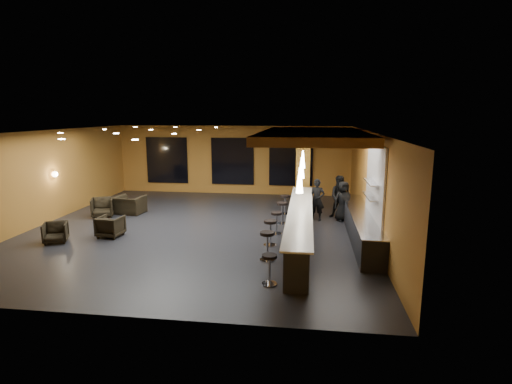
# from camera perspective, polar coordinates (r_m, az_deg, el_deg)

# --- Properties ---
(floor) EXTENTS (12.00, 13.00, 0.10)m
(floor) POSITION_cam_1_polar(r_m,az_deg,el_deg) (14.80, -7.99, -5.31)
(floor) COLOR black
(floor) RESTS_ON ground
(ceiling) EXTENTS (12.00, 13.00, 0.10)m
(ceiling) POSITION_cam_1_polar(r_m,az_deg,el_deg) (14.21, -8.38, 8.75)
(ceiling) COLOR black
(wall_back) EXTENTS (12.00, 0.10, 3.50)m
(wall_back) POSITION_cam_1_polar(r_m,az_deg,el_deg) (20.72, -3.32, 4.59)
(wall_back) COLOR #A46A24
(wall_back) RESTS_ON floor
(wall_front) EXTENTS (12.00, 0.10, 3.50)m
(wall_front) POSITION_cam_1_polar(r_m,az_deg,el_deg) (8.44, -20.21, -5.90)
(wall_front) COLOR #A46A24
(wall_front) RESTS_ON floor
(wall_left) EXTENTS (0.10, 13.00, 3.50)m
(wall_left) POSITION_cam_1_polar(r_m,az_deg,el_deg) (17.05, -28.18, 1.84)
(wall_left) COLOR #A46A24
(wall_left) RESTS_ON floor
(wall_right) EXTENTS (0.10, 13.00, 3.50)m
(wall_right) POSITION_cam_1_polar(r_m,az_deg,el_deg) (14.04, 16.34, 0.99)
(wall_right) COLOR #A46A24
(wall_right) RESTS_ON floor
(wood_soffit) EXTENTS (3.60, 8.00, 0.28)m
(wood_soffit) POSITION_cam_1_polar(r_m,az_deg,el_deg) (14.69, 8.10, 8.09)
(wood_soffit) COLOR #905C2A
(wood_soffit) RESTS_ON ceiling
(window_left) EXTENTS (2.20, 0.06, 2.40)m
(window_left) POSITION_cam_1_polar(r_m,az_deg,el_deg) (21.55, -12.59, 4.46)
(window_left) COLOR black
(window_left) RESTS_ON wall_back
(window_center) EXTENTS (2.20, 0.06, 2.40)m
(window_center) POSITION_cam_1_polar(r_m,az_deg,el_deg) (20.62, -3.38, 4.42)
(window_center) COLOR black
(window_center) RESTS_ON wall_back
(window_right) EXTENTS (2.20, 0.06, 2.40)m
(window_right) POSITION_cam_1_polar(r_m,az_deg,el_deg) (20.27, 5.01, 4.28)
(window_right) COLOR black
(window_right) RESTS_ON wall_back
(tile_backsplash) EXTENTS (0.06, 3.20, 2.40)m
(tile_backsplash) POSITION_cam_1_polar(r_m,az_deg,el_deg) (13.01, 16.67, 1.31)
(tile_backsplash) COLOR white
(tile_backsplash) RESTS_ON wall_right
(bar_counter) EXTENTS (0.60, 8.00, 1.00)m
(bar_counter) POSITION_cam_1_polar(r_m,az_deg,el_deg) (13.18, 6.30, -4.86)
(bar_counter) COLOR black
(bar_counter) RESTS_ON floor
(bar_top) EXTENTS (0.78, 8.10, 0.05)m
(bar_top) POSITION_cam_1_polar(r_m,az_deg,el_deg) (13.04, 6.35, -2.64)
(bar_top) COLOR white
(bar_top) RESTS_ON bar_counter
(prep_counter) EXTENTS (0.70, 6.00, 0.86)m
(prep_counter) POSITION_cam_1_polar(r_m,az_deg,el_deg) (13.79, 14.70, -4.73)
(prep_counter) COLOR black
(prep_counter) RESTS_ON floor
(prep_top) EXTENTS (0.72, 6.00, 0.03)m
(prep_top) POSITION_cam_1_polar(r_m,az_deg,el_deg) (13.68, 14.80, -2.90)
(prep_top) COLOR silver
(prep_top) RESTS_ON prep_counter
(wall_shelf_lower) EXTENTS (0.30, 1.50, 0.03)m
(wall_shelf_lower) POSITION_cam_1_polar(r_m,az_deg,el_deg) (12.87, 16.09, -0.58)
(wall_shelf_lower) COLOR silver
(wall_shelf_lower) RESTS_ON wall_right
(wall_shelf_upper) EXTENTS (0.30, 1.50, 0.03)m
(wall_shelf_upper) POSITION_cam_1_polar(r_m,az_deg,el_deg) (12.79, 16.20, 1.40)
(wall_shelf_upper) COLOR silver
(wall_shelf_upper) RESTS_ON wall_right
(column) EXTENTS (0.60, 0.60, 3.50)m
(column) POSITION_cam_1_polar(r_m,az_deg,el_deg) (17.43, 6.73, 3.28)
(column) COLOR olive
(column) RESTS_ON floor
(wall_sconce) EXTENTS (0.22, 0.22, 0.22)m
(wall_sconce) POSITION_cam_1_polar(r_m,az_deg,el_deg) (17.35, -26.79, 2.28)
(wall_sconce) COLOR #FFE5B2
(wall_sconce) RESTS_ON wall_left
(pendant_0) EXTENTS (0.20, 0.20, 0.70)m
(pendant_0) POSITION_cam_1_polar(r_m,az_deg,el_deg) (10.81, 6.27, 1.66)
(pendant_0) COLOR white
(pendant_0) RESTS_ON wood_soffit
(pendant_1) EXTENTS (0.20, 0.20, 0.70)m
(pendant_1) POSITION_cam_1_polar(r_m,az_deg,el_deg) (13.29, 6.52, 3.43)
(pendant_1) COLOR white
(pendant_1) RESTS_ON wood_soffit
(pendant_2) EXTENTS (0.20, 0.20, 0.70)m
(pendant_2) POSITION_cam_1_polar(r_m,az_deg,el_deg) (15.77, 6.69, 4.65)
(pendant_2) COLOR white
(pendant_2) RESTS_ON wood_soffit
(staff_a) EXTENTS (0.66, 0.50, 1.63)m
(staff_a) POSITION_cam_1_polar(r_m,az_deg,el_deg) (15.68, 8.70, -1.12)
(staff_a) COLOR black
(staff_a) RESTS_ON floor
(staff_b) EXTENTS (0.93, 0.78, 1.72)m
(staff_b) POSITION_cam_1_polar(r_m,az_deg,el_deg) (16.17, 11.94, -0.71)
(staff_b) COLOR black
(staff_b) RESTS_ON floor
(staff_c) EXTENTS (0.90, 0.75, 1.56)m
(staff_c) POSITION_cam_1_polar(r_m,az_deg,el_deg) (15.81, 12.32, -1.28)
(staff_c) COLOR black
(staff_c) RESTS_ON floor
(armchair_a) EXTENTS (0.94, 0.96, 0.66)m
(armchair_a) POSITION_cam_1_polar(r_m,az_deg,el_deg) (14.53, -26.73, -5.19)
(armchair_a) COLOR black
(armchair_a) RESTS_ON floor
(armchair_b) EXTENTS (0.81, 0.83, 0.71)m
(armchair_b) POSITION_cam_1_polar(r_m,az_deg,el_deg) (14.46, -20.08, -4.63)
(armchair_b) COLOR black
(armchair_b) RESTS_ON floor
(armchair_c) EXTENTS (1.09, 1.10, 0.77)m
(armchair_c) POSITION_cam_1_polar(r_m,az_deg,el_deg) (17.32, -21.10, -2.05)
(armchair_c) COLOR black
(armchair_c) RESTS_ON floor
(armchair_d) EXTENTS (1.26, 1.14, 0.74)m
(armchair_d) POSITION_cam_1_polar(r_m,az_deg,el_deg) (17.47, -17.61, -1.76)
(armchair_d) COLOR black
(armchair_d) RESTS_ON floor
(bar_stool_0) EXTENTS (0.39, 0.39, 0.77)m
(bar_stool_0) POSITION_cam_1_polar(r_m,az_deg,el_deg) (9.86, 1.92, -10.46)
(bar_stool_0) COLOR silver
(bar_stool_0) RESTS_ON floor
(bar_stool_1) EXTENTS (0.43, 0.43, 0.85)m
(bar_stool_1) POSITION_cam_1_polar(r_m,az_deg,el_deg) (11.37, 1.60, -7.20)
(bar_stool_1) COLOR silver
(bar_stool_1) RESTS_ON floor
(bar_stool_2) EXTENTS (0.42, 0.42, 0.83)m
(bar_stool_2) POSITION_cam_1_polar(r_m,az_deg,el_deg) (12.62, 2.04, -5.37)
(bar_stool_2) COLOR silver
(bar_stool_2) RESTS_ON floor
(bar_stool_3) EXTENTS (0.40, 0.40, 0.79)m
(bar_stool_3) POSITION_cam_1_polar(r_m,az_deg,el_deg) (13.83, 2.93, -4.02)
(bar_stool_3) COLOR silver
(bar_stool_3) RESTS_ON floor
(bar_stool_4) EXTENTS (0.42, 0.42, 0.83)m
(bar_stool_4) POSITION_cam_1_polar(r_m,az_deg,el_deg) (15.09, 3.77, -2.61)
(bar_stool_4) COLOR silver
(bar_stool_4) RESTS_ON floor
(bar_stool_5) EXTENTS (0.41, 0.41, 0.80)m
(bar_stool_5) POSITION_cam_1_polar(r_m,az_deg,el_deg) (16.54, 4.20, -1.46)
(bar_stool_5) COLOR silver
(bar_stool_5) RESTS_ON floor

